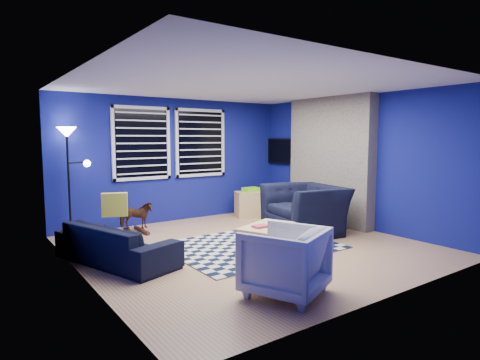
{
  "coord_description": "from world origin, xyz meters",
  "views": [
    {
      "loc": [
        -3.68,
        -4.96,
        1.7
      ],
      "look_at": [
        0.04,
        0.3,
        1.03
      ],
      "focal_mm": 30.0,
      "sensor_mm": 36.0,
      "label": 1
    }
  ],
  "objects_px": {
    "sofa": "(117,243)",
    "rocking_horse": "(136,216)",
    "tv": "(283,151)",
    "armchair_big": "(305,209)",
    "armchair_bent": "(285,261)",
    "coffee_table": "(266,233)",
    "floor_lamp": "(69,147)",
    "cabinet": "(251,204)"
  },
  "relations": [
    {
      "from": "armchair_big",
      "to": "floor_lamp",
      "type": "height_order",
      "value": "floor_lamp"
    },
    {
      "from": "coffee_table",
      "to": "sofa",
      "type": "bearing_deg",
      "value": 155.76
    },
    {
      "from": "rocking_horse",
      "to": "coffee_table",
      "type": "xyz_separation_m",
      "value": [
        1.09,
        -2.37,
        -0.01
      ]
    },
    {
      "from": "armchair_bent",
      "to": "sofa",
      "type": "bearing_deg",
      "value": -86.57
    },
    {
      "from": "tv",
      "to": "floor_lamp",
      "type": "xyz_separation_m",
      "value": [
        -4.57,
        0.25,
        0.15
      ]
    },
    {
      "from": "cabinet",
      "to": "floor_lamp",
      "type": "relative_size",
      "value": 0.4
    },
    {
      "from": "armchair_big",
      "to": "coffee_table",
      "type": "bearing_deg",
      "value": -56.37
    },
    {
      "from": "floor_lamp",
      "to": "cabinet",
      "type": "bearing_deg",
      "value": -5.34
    },
    {
      "from": "armchair_bent",
      "to": "coffee_table",
      "type": "distance_m",
      "value": 1.53
    },
    {
      "from": "coffee_table",
      "to": "armchair_bent",
      "type": "bearing_deg",
      "value": -121.53
    },
    {
      "from": "sofa",
      "to": "armchair_bent",
      "type": "height_order",
      "value": "armchair_bent"
    },
    {
      "from": "armchair_big",
      "to": "rocking_horse",
      "type": "distance_m",
      "value": 3.04
    },
    {
      "from": "sofa",
      "to": "cabinet",
      "type": "distance_m",
      "value": 3.76
    },
    {
      "from": "armchair_bent",
      "to": "cabinet",
      "type": "distance_m",
      "value": 4.36
    },
    {
      "from": "armchair_big",
      "to": "floor_lamp",
      "type": "distance_m",
      "value": 4.23
    },
    {
      "from": "armchair_big",
      "to": "rocking_horse",
      "type": "height_order",
      "value": "armchair_big"
    },
    {
      "from": "armchair_bent",
      "to": "coffee_table",
      "type": "height_order",
      "value": "armchair_bent"
    },
    {
      "from": "cabinet",
      "to": "coffee_table",
      "type": "bearing_deg",
      "value": -102.76
    },
    {
      "from": "sofa",
      "to": "rocking_horse",
      "type": "bearing_deg",
      "value": -48.07
    },
    {
      "from": "sofa",
      "to": "floor_lamp",
      "type": "height_order",
      "value": "floor_lamp"
    },
    {
      "from": "rocking_horse",
      "to": "floor_lamp",
      "type": "height_order",
      "value": "floor_lamp"
    },
    {
      "from": "rocking_horse",
      "to": "floor_lamp",
      "type": "bearing_deg",
      "value": 93.79
    },
    {
      "from": "floor_lamp",
      "to": "rocking_horse",
      "type": "bearing_deg",
      "value": -19.43
    },
    {
      "from": "armchair_bent",
      "to": "floor_lamp",
      "type": "bearing_deg",
      "value": -96.25
    },
    {
      "from": "armchair_big",
      "to": "rocking_horse",
      "type": "relative_size",
      "value": 2.27
    },
    {
      "from": "floor_lamp",
      "to": "tv",
      "type": "bearing_deg",
      "value": -3.08
    },
    {
      "from": "tv",
      "to": "armchair_big",
      "type": "distance_m",
      "value": 2.35
    },
    {
      "from": "floor_lamp",
      "to": "armchair_big",
      "type": "bearing_deg",
      "value": -30.97
    },
    {
      "from": "coffee_table",
      "to": "tv",
      "type": "bearing_deg",
      "value": 45.01
    },
    {
      "from": "tv",
      "to": "sofa",
      "type": "relative_size",
      "value": 0.54
    },
    {
      "from": "armchair_big",
      "to": "cabinet",
      "type": "xyz_separation_m",
      "value": [
        0.11,
        1.76,
        -0.14
      ]
    },
    {
      "from": "sofa",
      "to": "rocking_horse",
      "type": "height_order",
      "value": "rocking_horse"
    },
    {
      "from": "cabinet",
      "to": "floor_lamp",
      "type": "bearing_deg",
      "value": -165.8
    },
    {
      "from": "armchair_bent",
      "to": "coffee_table",
      "type": "bearing_deg",
      "value": -145.54
    },
    {
      "from": "sofa",
      "to": "rocking_horse",
      "type": "relative_size",
      "value": 3.22
    },
    {
      "from": "sofa",
      "to": "coffee_table",
      "type": "relative_size",
      "value": 1.82
    },
    {
      "from": "sofa",
      "to": "rocking_horse",
      "type": "distance_m",
      "value": 1.72
    },
    {
      "from": "coffee_table",
      "to": "cabinet",
      "type": "xyz_separation_m",
      "value": [
        1.51,
        2.39,
        -0.03
      ]
    },
    {
      "from": "armchair_bent",
      "to": "floor_lamp",
      "type": "distance_m",
      "value": 4.4
    },
    {
      "from": "sofa",
      "to": "floor_lamp",
      "type": "distance_m",
      "value": 2.26
    },
    {
      "from": "floor_lamp",
      "to": "sofa",
      "type": "bearing_deg",
      "value": -85.01
    },
    {
      "from": "tv",
      "to": "armchair_bent",
      "type": "distance_m",
      "value": 5.12
    }
  ]
}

